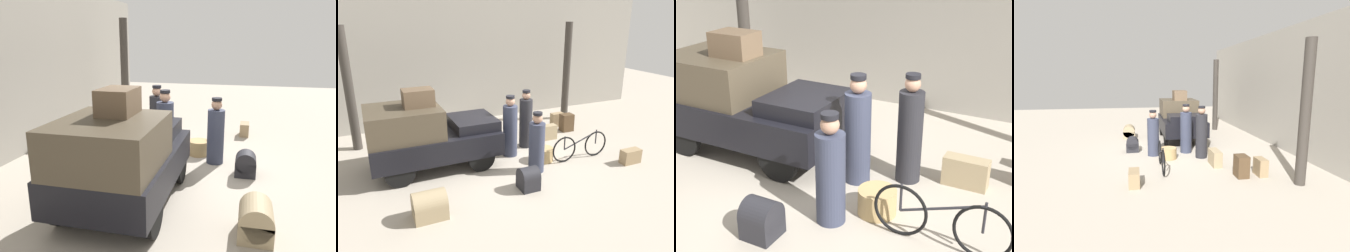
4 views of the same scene
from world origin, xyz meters
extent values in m
plane|color=#A89E8E|center=(0.00, 0.00, 0.00)|extent=(30.00, 30.00, 0.00)
cube|color=gray|center=(0.00, 4.08, 2.25)|extent=(16.00, 0.15, 4.50)
cylinder|color=#38332D|center=(-3.64, 2.63, 1.81)|extent=(0.27, 0.27, 3.62)
cylinder|color=#38332D|center=(3.80, 2.63, 1.81)|extent=(0.27, 0.27, 3.62)
cylinder|color=black|center=(-0.72, 1.27, 0.36)|extent=(0.71, 0.12, 0.71)
cylinder|color=black|center=(-0.72, -0.30, 0.36)|extent=(0.71, 0.12, 0.71)
cylinder|color=black|center=(-2.76, 1.27, 0.36)|extent=(0.71, 0.12, 0.71)
cylinder|color=black|center=(-2.76, -0.30, 0.36)|extent=(0.71, 0.12, 0.71)
cube|color=black|center=(-1.74, 0.48, 0.67)|extent=(3.29, 1.73, 0.60)
cube|color=#473D2D|center=(-2.48, 0.48, 1.34)|extent=(1.81, 1.59, 0.74)
cube|color=black|center=(-0.67, 0.48, 1.11)|extent=(1.15, 1.35, 0.27)
torus|color=black|center=(2.59, -0.74, 0.37)|extent=(0.74, 0.04, 0.74)
torus|color=black|center=(1.53, -0.74, 0.37)|extent=(0.74, 0.04, 0.74)
cylinder|color=#232328|center=(2.06, -0.74, 0.56)|extent=(1.07, 0.04, 0.40)
cylinder|color=#232328|center=(1.53, -0.74, 0.56)|extent=(0.04, 0.04, 0.38)
cylinder|color=#232328|center=(2.59, -0.74, 0.58)|extent=(0.04, 0.04, 0.42)
cylinder|color=tan|center=(1.06, -0.42, 0.19)|extent=(0.55, 0.55, 0.38)
cylinder|color=#33384C|center=(0.38, 0.31, 0.74)|extent=(0.41, 0.41, 1.48)
sphere|color=tan|center=(0.38, 0.31, 1.60)|extent=(0.26, 0.26, 0.26)
cylinder|color=black|center=(0.38, 0.31, 1.73)|extent=(0.24, 0.24, 0.07)
cylinder|color=#232328|center=(1.09, 0.71, 0.75)|extent=(0.39, 0.39, 1.49)
sphere|color=tan|center=(1.09, 0.71, 1.61)|extent=(0.24, 0.24, 0.24)
cylinder|color=black|center=(1.09, 0.71, 1.74)|extent=(0.23, 0.23, 0.07)
cylinder|color=#33384C|center=(0.57, -0.88, 0.66)|extent=(0.41, 0.41, 1.31)
sphere|color=tan|center=(0.57, -0.88, 1.44)|extent=(0.25, 0.25, 0.25)
cylinder|color=black|center=(0.57, -0.88, 1.57)|extent=(0.24, 0.24, 0.07)
cube|color=#937A56|center=(3.17, -1.54, 0.20)|extent=(0.56, 0.27, 0.39)
cube|color=#9E8966|center=(1.96, 0.94, 0.24)|extent=(0.70, 0.27, 0.48)
cube|color=#232328|center=(-0.05, -1.62, 0.16)|extent=(0.44, 0.45, 0.32)
cylinder|color=#232328|center=(-0.05, -1.62, 0.32)|extent=(0.44, 0.45, 0.45)
cube|color=#9E8966|center=(-2.39, -1.80, 0.16)|extent=(0.67, 0.52, 0.32)
cylinder|color=#9E8966|center=(-2.39, -1.80, 0.32)|extent=(0.67, 0.52, 0.52)
cube|color=#4C3823|center=(3.05, 1.36, 0.30)|extent=(0.42, 0.32, 0.60)
cube|color=#937A56|center=(3.03, 1.94, 0.24)|extent=(0.46, 0.25, 0.49)
cube|color=brown|center=(-2.07, 0.48, 1.93)|extent=(0.74, 0.56, 0.43)
camera|label=1|loc=(-7.00, -1.55, 2.91)|focal=35.00mm
camera|label=2|loc=(-3.34, -7.60, 3.93)|focal=35.00mm
camera|label=3|loc=(3.31, -5.66, 3.72)|focal=50.00mm
camera|label=4|loc=(9.54, -1.43, 2.67)|focal=28.00mm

